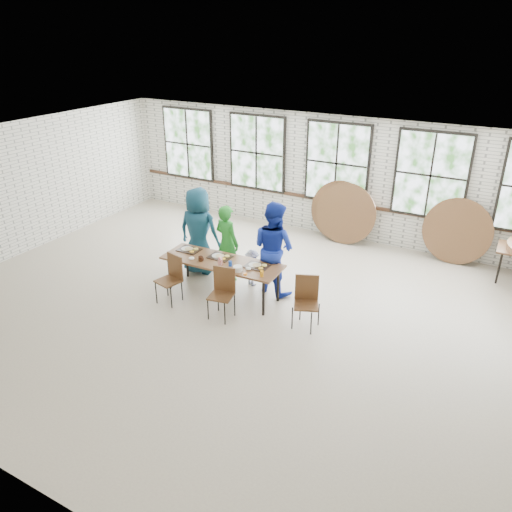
{
  "coord_description": "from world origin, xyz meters",
  "views": [
    {
      "loc": [
        4.01,
        -6.86,
        4.91
      ],
      "look_at": [
        0.0,
        0.4,
        1.05
      ],
      "focal_mm": 35.0,
      "sensor_mm": 36.0,
      "label": 1
    }
  ],
  "objects": [
    {
      "name": "chair_spare",
      "position": [
        1.09,
        0.26,
        0.56
      ],
      "size": [
        0.55,
        0.54,
        0.95
      ],
      "rotation": [
        0.0,
        0.0,
        0.4
      ],
      "color": "#55351C",
      "rests_on": "ground"
    },
    {
      "name": "adult_blue",
      "position": [
        0.0,
        1.11,
        0.94
      ],
      "size": [
        1.07,
        0.93,
        1.88
      ],
      "primitive_type": "imported",
      "rotation": [
        0.0,
        0.0,
        2.87
      ],
      "color": "#162C9C",
      "rests_on": "ground"
    },
    {
      "name": "adult_green",
      "position": [
        -1.08,
        1.11,
        0.82
      ],
      "size": [
        0.67,
        0.52,
        1.63
      ],
      "primitive_type": "imported",
      "rotation": [
        0.0,
        0.0,
        2.91
      ],
      "color": "#228326",
      "rests_on": "ground"
    },
    {
      "name": "dining_table",
      "position": [
        -0.79,
        0.46,
        0.69
      ],
      "size": [
        2.43,
        0.9,
        0.74
      ],
      "rotation": [
        0.0,
        0.0,
        0.04
      ],
      "color": "brown",
      "rests_on": "ground"
    },
    {
      "name": "adult_teal",
      "position": [
        -1.78,
        1.11,
        0.94
      ],
      "size": [
        0.97,
        0.68,
        1.89
      ],
      "primitive_type": "imported",
      "rotation": [
        0.0,
        0.0,
        3.23
      ],
      "color": "navy",
      "rests_on": "ground"
    },
    {
      "name": "room",
      "position": [
        0.0,
        4.44,
        1.83
      ],
      "size": [
        12.0,
        12.0,
        12.0
      ],
      "color": "#BDB196",
      "rests_on": "ground"
    },
    {
      "name": "tabletop_clutter",
      "position": [
        -0.71,
        0.44,
        0.77
      ],
      "size": [
        2.09,
        0.6,
        0.11
      ],
      "color": "black",
      "rests_on": "dining_table"
    },
    {
      "name": "chair_near_left",
      "position": [
        -1.52,
        -0.19,
        0.56
      ],
      "size": [
        0.5,
        0.49,
        0.95
      ],
      "rotation": [
        0.0,
        0.0,
        -0.24
      ],
      "color": "#55351C",
      "rests_on": "ground"
    },
    {
      "name": "toddler",
      "position": [
        -0.48,
        1.11,
        0.39
      ],
      "size": [
        0.57,
        0.44,
        0.78
      ],
      "primitive_type": "imported",
      "rotation": [
        0.0,
        0.0,
        2.81
      ],
      "color": "#141840",
      "rests_on": "ground"
    },
    {
      "name": "round_tops_leaning",
      "position": [
        1.2,
        4.23,
        0.74
      ],
      "size": [
        4.24,
        0.38,
        1.49
      ],
      "color": "brown",
      "rests_on": "ground"
    },
    {
      "name": "chair_near_right",
      "position": [
        -0.36,
        -0.19,
        0.56
      ],
      "size": [
        0.49,
        0.48,
        0.95
      ],
      "rotation": [
        0.0,
        0.0,
        0.19
      ],
      "color": "#55351C",
      "rests_on": "ground"
    }
  ]
}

